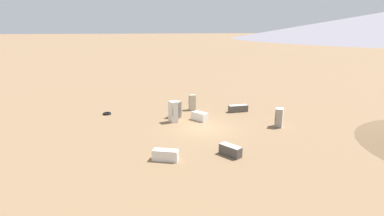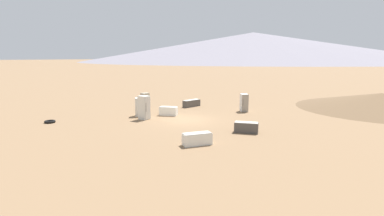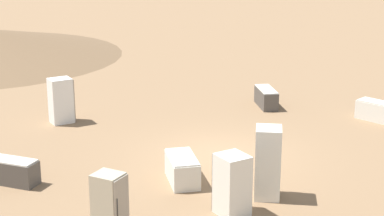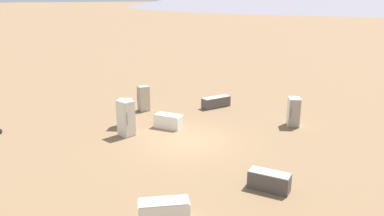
{
  "view_description": "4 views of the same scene",
  "coord_description": "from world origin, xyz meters",
  "px_view_note": "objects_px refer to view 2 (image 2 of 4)",
  "views": [
    {
      "loc": [
        23.0,
        -6.43,
        8.1
      ],
      "look_at": [
        0.13,
        -1.07,
        1.86
      ],
      "focal_mm": 28.0,
      "sensor_mm": 36.0,
      "label": 1
    },
    {
      "loc": [
        17.16,
        -15.52,
        4.93
      ],
      "look_at": [
        0.78,
        0.03,
        1.04
      ],
      "focal_mm": 28.0,
      "sensor_mm": 36.0,
      "label": 2
    },
    {
      "loc": [
        -17.28,
        -6.32,
        6.88
      ],
      "look_at": [
        -1.14,
        0.41,
        1.77
      ],
      "focal_mm": 60.0,
      "sensor_mm": 36.0,
      "label": 3
    },
    {
      "loc": [
        15.03,
        -8.76,
        6.94
      ],
      "look_at": [
        0.81,
        -0.16,
        1.98
      ],
      "focal_mm": 35.0,
      "sensor_mm": 36.0,
      "label": 4
    }
  ],
  "objects_px": {
    "discarded_fridge_6": "(168,111)",
    "discarded_fridge_7": "(192,103)",
    "discarded_fridge_5": "(145,101)",
    "discarded_fridge_3": "(140,107)",
    "discarded_fridge_2": "(244,103)",
    "discarded_fridge_4": "(197,139)",
    "discarded_fridge_0": "(144,108)",
    "discarded_fridge_1": "(246,127)",
    "scrap_tire": "(50,122)"
  },
  "relations": [
    {
      "from": "discarded_fridge_6",
      "to": "discarded_fridge_7",
      "type": "relative_size",
      "value": 0.83
    },
    {
      "from": "discarded_fridge_5",
      "to": "discarded_fridge_3",
      "type": "bearing_deg",
      "value": 142.92
    },
    {
      "from": "discarded_fridge_2",
      "to": "discarded_fridge_5",
      "type": "xyz_separation_m",
      "value": [
        -6.99,
        -5.93,
        -0.01
      ]
    },
    {
      "from": "discarded_fridge_3",
      "to": "discarded_fridge_4",
      "type": "distance_m",
      "value": 9.54
    },
    {
      "from": "discarded_fridge_4",
      "to": "discarded_fridge_0",
      "type": "bearing_deg",
      "value": 9.56
    },
    {
      "from": "discarded_fridge_1",
      "to": "discarded_fridge_4",
      "type": "relative_size",
      "value": 0.92
    },
    {
      "from": "discarded_fridge_3",
      "to": "discarded_fridge_7",
      "type": "xyz_separation_m",
      "value": [
        -0.49,
        6.39,
        -0.42
      ]
    },
    {
      "from": "discarded_fridge_4",
      "to": "discarded_fridge_5",
      "type": "xyz_separation_m",
      "value": [
        -11.49,
        4.45,
        0.44
      ]
    },
    {
      "from": "discarded_fridge_1",
      "to": "discarded_fridge_7",
      "type": "relative_size",
      "value": 0.82
    },
    {
      "from": "discarded_fridge_4",
      "to": "scrap_tire",
      "type": "height_order",
      "value": "discarded_fridge_4"
    },
    {
      "from": "scrap_tire",
      "to": "discarded_fridge_5",
      "type": "bearing_deg",
      "value": 88.42
    },
    {
      "from": "discarded_fridge_5",
      "to": "discarded_fridge_2",
      "type": "bearing_deg",
      "value": -134.26
    },
    {
      "from": "discarded_fridge_1",
      "to": "scrap_tire",
      "type": "distance_m",
      "value": 14.58
    },
    {
      "from": "discarded_fridge_0",
      "to": "discarded_fridge_2",
      "type": "height_order",
      "value": "discarded_fridge_0"
    },
    {
      "from": "discarded_fridge_6",
      "to": "discarded_fridge_4",
      "type": "bearing_deg",
      "value": 26.65
    },
    {
      "from": "discarded_fridge_4",
      "to": "discarded_fridge_7",
      "type": "relative_size",
      "value": 0.89
    },
    {
      "from": "discarded_fridge_7",
      "to": "scrap_tire",
      "type": "bearing_deg",
      "value": 79.71
    },
    {
      "from": "discarded_fridge_0",
      "to": "discarded_fridge_2",
      "type": "xyz_separation_m",
      "value": [
        3.39,
        8.52,
        -0.14
      ]
    },
    {
      "from": "discarded_fridge_4",
      "to": "discarded_fridge_6",
      "type": "distance_m",
      "value": 8.93
    },
    {
      "from": "discarded_fridge_4",
      "to": "discarded_fridge_6",
      "type": "bearing_deg",
      "value": -5.81
    },
    {
      "from": "discarded_fridge_1",
      "to": "discarded_fridge_2",
      "type": "relative_size",
      "value": 1.0
    },
    {
      "from": "discarded_fridge_3",
      "to": "discarded_fridge_2",
      "type": "bearing_deg",
      "value": 95.22
    },
    {
      "from": "discarded_fridge_5",
      "to": "discarded_fridge_7",
      "type": "bearing_deg",
      "value": -106.95
    },
    {
      "from": "discarded_fridge_0",
      "to": "discarded_fridge_6",
      "type": "relative_size",
      "value": 1.15
    },
    {
      "from": "discarded_fridge_7",
      "to": "discarded_fridge_0",
      "type": "bearing_deg",
      "value": 103.4
    },
    {
      "from": "discarded_fridge_7",
      "to": "discarded_fridge_6",
      "type": "bearing_deg",
      "value": 111.35
    },
    {
      "from": "discarded_fridge_0",
      "to": "scrap_tire",
      "type": "xyz_separation_m",
      "value": [
        -3.83,
        -5.92,
        -0.85
      ]
    },
    {
      "from": "discarded_fridge_3",
      "to": "discarded_fridge_5",
      "type": "height_order",
      "value": "discarded_fridge_5"
    },
    {
      "from": "discarded_fridge_2",
      "to": "discarded_fridge_4",
      "type": "distance_m",
      "value": 11.32
    },
    {
      "from": "discarded_fridge_6",
      "to": "discarded_fridge_1",
      "type": "bearing_deg",
      "value": 55.2
    },
    {
      "from": "discarded_fridge_3",
      "to": "discarded_fridge_7",
      "type": "height_order",
      "value": "discarded_fridge_3"
    },
    {
      "from": "discarded_fridge_5",
      "to": "scrap_tire",
      "type": "bearing_deg",
      "value": 93.83
    },
    {
      "from": "discarded_fridge_0",
      "to": "discarded_fridge_6",
      "type": "height_order",
      "value": "discarded_fridge_0"
    },
    {
      "from": "discarded_fridge_5",
      "to": "discarded_fridge_6",
      "type": "relative_size",
      "value": 0.96
    },
    {
      "from": "discarded_fridge_2",
      "to": "discarded_fridge_7",
      "type": "height_order",
      "value": "discarded_fridge_2"
    },
    {
      "from": "discarded_fridge_5",
      "to": "discarded_fridge_6",
      "type": "height_order",
      "value": "discarded_fridge_5"
    },
    {
      "from": "discarded_fridge_5",
      "to": "discarded_fridge_0",
      "type": "bearing_deg",
      "value": 149.72
    },
    {
      "from": "discarded_fridge_5",
      "to": "scrap_tire",
      "type": "xyz_separation_m",
      "value": [
        -0.23,
        -8.5,
        -0.7
      ]
    },
    {
      "from": "discarded_fridge_6",
      "to": "discarded_fridge_7",
      "type": "bearing_deg",
      "value": 168.03
    },
    {
      "from": "discarded_fridge_0",
      "to": "discarded_fridge_1",
      "type": "relative_size",
      "value": 1.17
    },
    {
      "from": "discarded_fridge_1",
      "to": "discarded_fridge_0",
      "type": "bearing_deg",
      "value": -104.72
    },
    {
      "from": "discarded_fridge_1",
      "to": "discarded_fridge_6",
      "type": "bearing_deg",
      "value": -121.27
    },
    {
      "from": "discarded_fridge_2",
      "to": "discarded_fridge_5",
      "type": "distance_m",
      "value": 9.16
    },
    {
      "from": "discarded_fridge_6",
      "to": "discarded_fridge_7",
      "type": "height_order",
      "value": "discarded_fridge_6"
    },
    {
      "from": "discarded_fridge_3",
      "to": "discarded_fridge_4",
      "type": "relative_size",
      "value": 0.88
    },
    {
      "from": "discarded_fridge_4",
      "to": "discarded_fridge_7",
      "type": "distance_m",
      "value": 13.09
    },
    {
      "from": "discarded_fridge_2",
      "to": "discarded_fridge_3",
      "type": "xyz_separation_m",
      "value": [
        -4.72,
        -8.01,
        -0.03
      ]
    },
    {
      "from": "discarded_fridge_0",
      "to": "discarded_fridge_5",
      "type": "height_order",
      "value": "discarded_fridge_0"
    },
    {
      "from": "discarded_fridge_0",
      "to": "discarded_fridge_7",
      "type": "xyz_separation_m",
      "value": [
        -1.82,
        6.9,
        -0.6
      ]
    },
    {
      "from": "discarded_fridge_1",
      "to": "discarded_fridge_3",
      "type": "xyz_separation_m",
      "value": [
        -9.48,
        -1.89,
        0.42
      ]
    }
  ]
}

